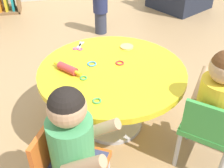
# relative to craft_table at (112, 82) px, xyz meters

# --- Properties ---
(ground_plane) EXTENTS (10.00, 10.00, 0.00)m
(ground_plane) POSITION_rel_craft_table_xyz_m (0.00, 0.00, -0.38)
(ground_plane) COLOR tan
(craft_table) EXTENTS (0.96, 0.96, 0.48)m
(craft_table) POSITION_rel_craft_table_xyz_m (0.00, 0.00, 0.00)
(craft_table) COLOR silver
(craft_table) RESTS_ON ground
(child_chair_left) EXTENTS (0.41, 0.41, 0.54)m
(child_chair_left) POSITION_rel_craft_table_xyz_m (-0.35, -0.56, -0.07)
(child_chair_left) COLOR #B7B7BC
(child_chair_left) RESTS_ON ground
(seated_child_left) EXTENTS (0.43, 0.40, 0.51)m
(seated_child_left) POSITION_rel_craft_table_xyz_m (-0.32, -0.58, 0.15)
(seated_child_left) COLOR #3F4772
(seated_child_left) RESTS_ON ground
(child_chair_right) EXTENTS (0.42, 0.42, 0.54)m
(child_chair_right) POSITION_rel_craft_table_xyz_m (0.47, -0.47, -0.07)
(child_chair_right) COLOR #B7B7BC
(child_chair_right) RESTS_ON ground
(seated_child_right) EXTENTS (0.43, 0.44, 0.51)m
(seated_child_right) POSITION_rel_craft_table_xyz_m (0.49, -0.44, 0.15)
(seated_child_right) COLOR #3F4772
(seated_child_right) RESTS_ON ground
(toddler_standing) EXTENTS (0.17, 0.17, 0.67)m
(toddler_standing) POSITION_rel_craft_table_xyz_m (0.22, 1.58, -0.02)
(toddler_standing) COLOR #33384C
(toddler_standing) RESTS_ON ground
(rolling_pin) EXTENTS (0.17, 0.19, 0.05)m
(rolling_pin) POSITION_rel_craft_table_xyz_m (-0.28, 0.03, 0.13)
(rolling_pin) COLOR #D83F3F
(rolling_pin) RESTS_ON craft_table
(craft_scissors) EXTENTS (0.10, 0.14, 0.01)m
(craft_scissors) POSITION_rel_craft_table_xyz_m (-0.17, 0.34, 0.11)
(craft_scissors) COLOR silver
(craft_scissors) RESTS_ON craft_table
(playdough_blob_0) EXTENTS (0.10, 0.10, 0.01)m
(playdough_blob_0) POSITION_rel_craft_table_xyz_m (0.17, 0.26, 0.11)
(playdough_blob_0) COLOR #F2CC72
(playdough_blob_0) RESTS_ON craft_table
(cookie_cutter_0) EXTENTS (0.06, 0.06, 0.01)m
(cookie_cutter_0) POSITION_rel_craft_table_xyz_m (-0.12, 0.08, 0.11)
(cookie_cutter_0) COLOR #3F99D8
(cookie_cutter_0) RESTS_ON craft_table
(cookie_cutter_1) EXTENTS (0.06, 0.06, 0.01)m
(cookie_cutter_1) POSITION_rel_craft_table_xyz_m (0.07, 0.05, 0.11)
(cookie_cutter_1) COLOR red
(cookie_cutter_1) RESTS_ON craft_table
(cookie_cutter_2) EXTENTS (0.05, 0.05, 0.01)m
(cookie_cutter_2) POSITION_rel_craft_table_xyz_m (-0.19, -0.07, 0.11)
(cookie_cutter_2) COLOR #4CB259
(cookie_cutter_2) RESTS_ON craft_table
(cookie_cutter_3) EXTENTS (0.05, 0.05, 0.01)m
(cookie_cutter_3) POSITION_rel_craft_table_xyz_m (-0.15, -0.31, 0.11)
(cookie_cutter_3) COLOR #4CB259
(cookie_cutter_3) RESTS_ON craft_table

